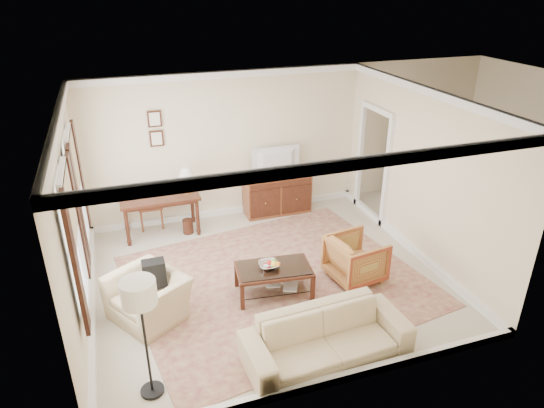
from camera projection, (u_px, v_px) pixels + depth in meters
room_shell at (265, 131)px, 6.91m from camera, size 5.51×5.01×2.91m
annex_bedroom at (454, 194)px, 10.10m from camera, size 3.00×2.70×2.90m
window_front at (74, 240)px, 5.92m from camera, size 0.12×1.56×1.80m
window_rear at (77, 190)px, 7.29m from camera, size 0.12×1.56×1.80m
doorway at (373, 166)px, 9.57m from camera, size 0.10×1.12×2.25m
rug at (276, 280)px, 7.85m from camera, size 4.94×4.41×0.01m
writing_desk at (160, 201)px, 9.01m from camera, size 1.44×0.72×0.79m
desk_chair at (149, 202)px, 9.32m from camera, size 0.52×0.52×1.05m
desk_lamp at (187, 180)px, 9.01m from camera, size 0.32×0.32×0.50m
framed_prints at (156, 128)px, 8.87m from camera, size 0.25×0.04×0.68m
sideboard at (277, 194)px, 9.96m from camera, size 1.34×0.52×0.83m
tv at (277, 153)px, 9.56m from camera, size 0.95×0.54×0.12m
coffee_table at (274, 273)px, 7.38m from camera, size 1.20×0.79×0.48m
fruit_bowl at (269, 264)px, 7.30m from camera, size 0.42×0.42×0.10m
book_a at (267, 282)px, 7.48m from camera, size 0.28×0.12×0.38m
book_b at (284, 285)px, 7.41m from camera, size 0.26×0.14×0.38m
striped_armchair at (356, 257)px, 7.74m from camera, size 0.85×0.89×0.82m
club_armchair at (148, 291)px, 6.84m from camera, size 1.10×1.22×0.89m
backpack at (154, 271)px, 6.85m from camera, size 0.29×0.37×0.40m
sofa at (327, 331)px, 6.11m from camera, size 2.18×0.74×0.84m
floor_lamp at (140, 301)px, 5.19m from camera, size 0.39×0.39×1.57m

